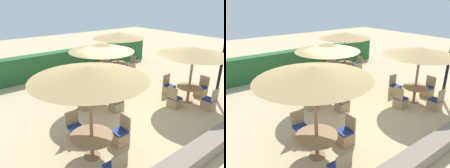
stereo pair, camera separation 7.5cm
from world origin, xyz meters
The scene contains 25 objects.
ground_plane centered at (0.00, 0.00, 0.00)m, with size 40.00×40.00×0.00m, color #C6B284.
hedge_row centered at (0.00, 5.61, 0.69)m, with size 13.00×0.70×1.37m, color #28602D.
stone_border centered at (0.00, -3.68, 0.22)m, with size 10.00×0.56×0.43m, color gray.
parasol_center centered at (-0.26, 0.95, 2.42)m, with size 2.63×2.63×2.60m.
round_table_center centered at (-0.26, 0.95, 0.56)m, with size 0.94×0.94×0.74m.
patio_chair_center_north centered at (-0.27, 1.85, 0.26)m, with size 0.46×0.46×0.93m.
patio_chair_center_east centered at (0.66, 0.95, 0.26)m, with size 0.46×0.46×0.93m.
patio_chair_center_south centered at (-0.25, -0.03, 0.26)m, with size 0.46×0.46×0.93m.
patio_chair_center_west centered at (-1.19, 0.90, 0.26)m, with size 0.46×0.46×0.93m.
parasol_front_right centered at (2.76, -1.27, 2.25)m, with size 3.00×3.00×2.41m.
round_table_front_right centered at (2.76, -1.27, 0.55)m, with size 1.03×1.03×0.70m.
patio_chair_front_right_west centered at (1.82, -1.26, 0.26)m, with size 0.46×0.46×0.93m.
patio_chair_front_right_north centered at (2.74, -0.25, 0.26)m, with size 0.46×0.46×0.93m.
patio_chair_front_right_south centered at (2.81, -2.22, 0.26)m, with size 0.46×0.46×0.93m.
patio_chair_front_right_east centered at (3.76, -1.28, 0.26)m, with size 0.46×0.46×0.93m.
parasol_back_right centered at (2.69, 3.49, 2.31)m, with size 2.94×2.94×2.48m.
round_table_back_right centered at (2.69, 3.49, 0.55)m, with size 0.95×0.95×0.72m.
patio_chair_back_right_south centered at (2.71, 2.54, 0.26)m, with size 0.46×0.46×0.93m.
patio_chair_back_right_west centered at (1.70, 3.44, 0.26)m, with size 0.46×0.46×0.93m.
patio_chair_back_right_north centered at (2.69, 4.45, 0.26)m, with size 0.46×0.46×0.93m.
patio_chair_back_right_east centered at (3.67, 3.46, 0.26)m, with size 0.46×0.46×0.93m.
parasol_front_left centered at (-2.53, -1.74, 2.52)m, with size 2.99×2.99×2.70m.
round_table_front_left centered at (-2.53, -1.74, 0.58)m, with size 1.19×1.19×0.70m.
patio_chair_front_left_east centered at (-1.50, -1.76, 0.26)m, with size 0.46×0.46×0.93m.
patio_chair_front_left_north centered at (-2.48, -0.69, 0.26)m, with size 0.46×0.46×0.93m.
Camera 2 is at (-5.14, -6.16, 4.23)m, focal length 35.00 mm.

